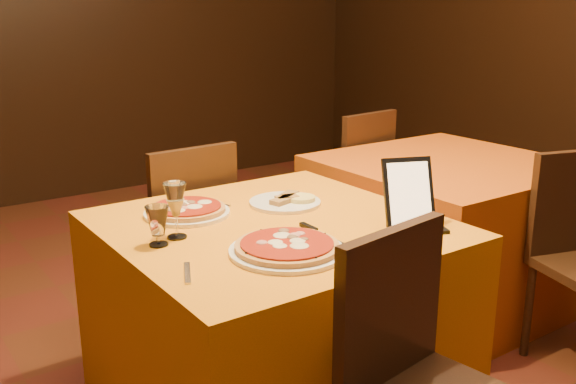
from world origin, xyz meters
TOP-DOWN VIEW (x-y plane):
  - wall_back at (0.00, 3.50)m, footprint 6.00×0.01m
  - main_table at (-0.02, 0.12)m, footprint 1.10×1.10m
  - side_table at (1.23, 0.42)m, footprint 1.10×1.10m
  - chair_main_far at (-0.02, 0.93)m, footprint 0.46×0.46m
  - chair_side_far at (1.23, 1.22)m, footprint 0.45×0.45m
  - pizza_near at (-0.14, -0.15)m, footprint 0.36×0.36m
  - pizza_far at (-0.22, 0.37)m, footprint 0.31×0.31m
  - cutlet_dish at (0.15, 0.28)m, footprint 0.28×0.28m
  - wine_glass at (-0.36, 0.17)m, footprint 0.09×0.09m
  - water_glass at (-0.44, 0.14)m, footprint 0.07×0.07m
  - tablet at (0.35, -0.18)m, footprint 0.20×0.16m
  - knife at (0.04, -0.10)m, footprint 0.02×0.21m
  - fork_near at (-0.47, -0.12)m, footprint 0.08×0.15m
  - fork_far at (-0.07, 0.44)m, footprint 0.07×0.15m

SIDE VIEW (x-z plane):
  - main_table at x=-0.02m, z-range 0.00..0.75m
  - side_table at x=1.23m, z-range 0.00..0.75m
  - chair_main_far at x=-0.02m, z-range 0.00..0.91m
  - chair_side_far at x=1.23m, z-range 0.00..0.91m
  - knife at x=0.04m, z-range 0.75..0.76m
  - fork_near at x=-0.47m, z-range 0.75..0.76m
  - fork_far at x=-0.07m, z-range 0.75..0.76m
  - cutlet_dish at x=0.15m, z-range 0.75..0.78m
  - pizza_far at x=-0.22m, z-range 0.75..0.78m
  - pizza_near at x=-0.14m, z-range 0.75..0.78m
  - water_glass at x=-0.44m, z-range 0.75..0.88m
  - wine_glass at x=-0.36m, z-range 0.75..0.94m
  - tablet at x=0.35m, z-range 0.75..0.99m
  - wall_back at x=0.00m, z-range 0.00..2.80m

